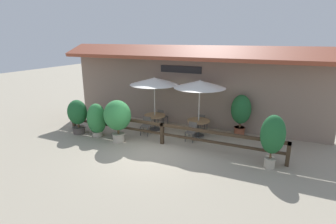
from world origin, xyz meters
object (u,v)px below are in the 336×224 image
object	(u,v)px
dining_table_middle	(198,123)
potted_plant_entrance_palm	(241,111)
potted_plant_broad_leaf	(273,136)
potted_plant_tall_tropical	(97,120)
patio_umbrella_near	(154,81)
dining_table_near	(155,118)
potted_plant_corner_fern	(117,117)
chair_middle_wallside	(202,121)
chair_middle_streetside	(192,131)
potted_plant_small_flowering	(77,114)
chair_near_streetside	(146,125)
patio_umbrella_middle	(200,84)
chair_near_wallside	(162,116)

from	to	relation	value
dining_table_middle	potted_plant_entrance_palm	xyz separation A→B (m)	(1.81, 0.86, 0.59)
potted_plant_broad_leaf	potted_plant_entrance_palm	world-z (taller)	potted_plant_entrance_palm
potted_plant_tall_tropical	patio_umbrella_near	bearing A→B (deg)	42.79
dining_table_near	potted_plant_broad_leaf	xyz separation A→B (m)	(5.71, -1.94, 0.59)
patio_umbrella_near	potted_plant_corner_fern	bearing A→B (deg)	-109.90
dining_table_middle	potted_plant_corner_fern	bearing A→B (deg)	-144.30
chair_middle_wallside	chair_middle_streetside	bearing A→B (deg)	94.06
chair_middle_wallside	potted_plant_broad_leaf	size ratio (longest dim) A/B	0.44
dining_table_near	chair_middle_wallside	distance (m)	2.41
dining_table_middle	potted_plant_broad_leaf	world-z (taller)	potted_plant_broad_leaf
dining_table_middle	chair_middle_wallside	distance (m)	0.79
chair_middle_streetside	chair_middle_wallside	bearing A→B (deg)	96.28
dining_table_middle	potted_plant_broad_leaf	size ratio (longest dim) A/B	0.54
potted_plant_tall_tropical	potted_plant_small_flowering	xyz separation A→B (m)	(-1.08, -0.10, 0.17)
chair_middle_wallside	potted_plant_tall_tropical	size ratio (longest dim) A/B	0.55
chair_near_streetside	chair_middle_streetside	size ratio (longest dim) A/B	1.00
chair_near_streetside	chair_middle_streetside	world-z (taller)	same
potted_plant_corner_fern	potted_plant_small_flowering	bearing A→B (deg)	178.10
patio_umbrella_middle	potted_plant_corner_fern	size ratio (longest dim) A/B	1.41
patio_umbrella_near	patio_umbrella_middle	size ratio (longest dim) A/B	1.00
patio_umbrella_middle	dining_table_middle	size ratio (longest dim) A/B	2.52
potted_plant_broad_leaf	potted_plant_corner_fern	xyz separation A→B (m)	(-6.48, -0.19, -0.03)
chair_middle_streetside	chair_near_streetside	bearing A→B (deg)	-170.15
chair_near_streetside	potted_plant_tall_tropical	world-z (taller)	potted_plant_tall_tropical
dining_table_near	chair_middle_streetside	size ratio (longest dim) A/B	1.24
potted_plant_tall_tropical	potted_plant_corner_fern	xyz separation A→B (m)	(1.34, -0.18, 0.37)
chair_near_wallside	patio_umbrella_middle	size ratio (longest dim) A/B	0.32
patio_umbrella_middle	potted_plant_corner_fern	xyz separation A→B (m)	(-3.09, -2.22, -1.34)
patio_umbrella_middle	chair_middle_streetside	size ratio (longest dim) A/B	3.12
chair_middle_wallside	potted_plant_small_flowering	distance (m)	6.19
chair_near_streetside	chair_middle_wallside	xyz separation A→B (m)	(2.31, 1.68, 0.00)
patio_umbrella_near	dining_table_near	size ratio (longest dim) A/B	2.52
patio_umbrella_middle	potted_plant_tall_tropical	size ratio (longest dim) A/B	1.70
chair_middle_streetside	patio_umbrella_middle	bearing A→B (deg)	91.41
patio_umbrella_near	potted_plant_corner_fern	xyz separation A→B (m)	(-0.77, -2.13, -1.34)
patio_umbrella_near	potted_plant_small_flowering	size ratio (longest dim) A/B	1.61
potted_plant_entrance_palm	patio_umbrella_middle	bearing A→B (deg)	-154.69
patio_umbrella_near	potted_plant_broad_leaf	distance (m)	6.17
potted_plant_small_flowering	potted_plant_entrance_palm	world-z (taller)	potted_plant_entrance_palm
patio_umbrella_middle	potted_plant_entrance_palm	world-z (taller)	patio_umbrella_middle
chair_near_streetside	potted_plant_small_flowering	xyz separation A→B (m)	(-3.13, -1.23, 0.50)
potted_plant_small_flowering	potted_plant_broad_leaf	bearing A→B (deg)	0.70
chair_middle_wallside	potted_plant_tall_tropical	bearing A→B (deg)	37.14
chair_near_streetside	dining_table_middle	distance (m)	2.54
potted_plant_tall_tropical	potted_plant_small_flowering	size ratio (longest dim) A/B	0.95
potted_plant_entrance_palm	patio_umbrella_near	bearing A→B (deg)	-167.15
dining_table_near	patio_umbrella_middle	xyz separation A→B (m)	(2.31, 0.08, 1.90)
dining_table_near	chair_near_streetside	distance (m)	0.84
patio_umbrella_middle	chair_near_wallside	bearing A→B (deg)	162.12
chair_near_wallside	potted_plant_entrance_palm	distance (m)	4.17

